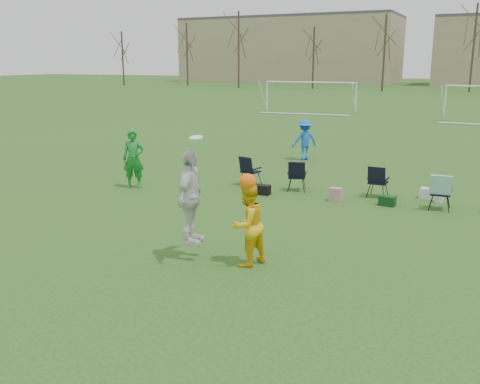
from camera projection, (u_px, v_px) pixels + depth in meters
The scene contains 7 objects.
ground at pixel (239, 300), 9.20m from camera, with size 260.00×260.00×0.00m, color #255119.
fielder_green_near at pixel (133, 159), 17.23m from camera, with size 0.69×0.45×1.89m, color #167E2B.
fielder_blue at pixel (305, 140), 22.17m from camera, with size 1.09×0.63×1.68m, color blue.
center_contest at pixel (217, 209), 10.76m from camera, with size 1.98×1.29×2.59m.
sideline_setup at pixel (404, 184), 15.48m from camera, with size 9.54×1.97×1.84m.
goal_left at pixel (310, 88), 42.73m from camera, with size 7.39×0.76×2.46m.
tree_line at pixel (474, 53), 69.10m from camera, with size 110.28×3.28×11.40m.
Camera 1 is at (3.68, -7.66, 4.00)m, focal length 40.00 mm.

